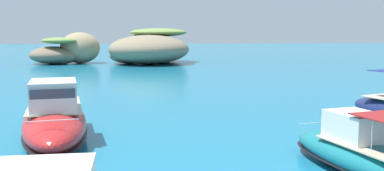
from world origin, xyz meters
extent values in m
ellipsoid|color=#84755B|center=(-3.93, 67.82, 2.61)|extent=(16.41, 16.43, 5.23)
ellipsoid|color=#756651|center=(-7.41, 69.23, 1.44)|extent=(8.22, 8.50, 2.88)
ellipsoid|color=#84755B|center=(-4.06, 71.95, 2.99)|extent=(9.60, 10.59, 5.98)
ellipsoid|color=#84755B|center=(-0.99, 72.57, 2.19)|extent=(8.55, 7.73, 4.39)
ellipsoid|color=olive|center=(-2.10, 72.32, 5.67)|extent=(10.78, 9.80, 1.57)
ellipsoid|color=#9E8966|center=(-16.58, 70.68, 2.84)|extent=(8.81, 7.95, 5.69)
ellipsoid|color=#756651|center=(-21.22, 69.88, 1.58)|extent=(11.62, 11.92, 3.16)
ellipsoid|color=#84755B|center=(-19.44, 69.12, 1.42)|extent=(7.13, 7.21, 2.85)
ellipsoid|color=#84755B|center=(-20.73, 68.95, 1.48)|extent=(6.95, 6.95, 2.97)
ellipsoid|color=olive|center=(-19.76, 68.92, 4.21)|extent=(6.52, 5.93, 1.17)
ellipsoid|color=#19727A|center=(4.91, 5.99, 0.70)|extent=(4.44, 8.60, 1.40)
ellipsoid|color=black|center=(4.91, 5.99, 0.39)|extent=(4.53, 8.77, 0.17)
cube|color=#C6B793|center=(5.07, 5.39, 1.30)|extent=(3.16, 4.92, 0.06)
cube|color=silver|center=(4.81, 6.39, 1.90)|extent=(2.25, 2.67, 1.15)
cube|color=#2D4756|center=(4.52, 7.53, 2.02)|extent=(1.62, 0.65, 0.61)
cylinder|color=silver|center=(4.12, 9.11, 1.48)|extent=(1.69, 0.46, 0.04)
cylinder|color=silver|center=(4.43, 4.38, 1.96)|extent=(0.03, 0.03, 1.32)
ellipsoid|color=red|center=(-8.82, 13.01, 0.93)|extent=(5.30, 11.33, 1.85)
ellipsoid|color=black|center=(-8.82, 13.01, 0.51)|extent=(5.41, 11.56, 0.22)
cube|color=#C6B793|center=(-8.97, 13.81, 1.72)|extent=(3.88, 6.42, 0.06)
cube|color=silver|center=(-8.71, 12.47, 2.51)|extent=(2.83, 3.44, 1.53)
cube|color=#2D4756|center=(-8.42, 10.95, 2.66)|extent=(2.15, 0.74, 0.81)
cylinder|color=silver|center=(-8.00, 8.83, 1.90)|extent=(2.26, 0.47, 0.04)
camera|label=1|loc=(-3.63, -10.36, 5.80)|focal=40.26mm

